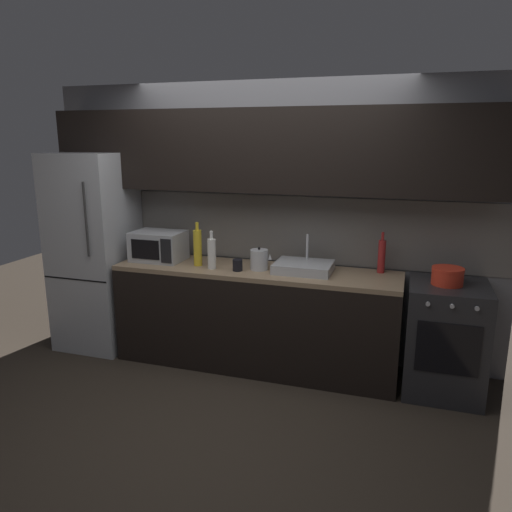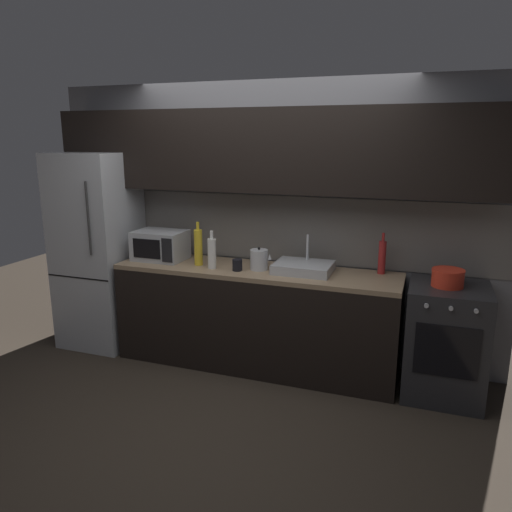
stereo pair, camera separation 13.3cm
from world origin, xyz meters
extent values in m
plane|color=#2D261E|center=(0.00, 0.00, 0.00)|extent=(10.00, 10.00, 0.00)
cube|color=slate|center=(0.00, 1.30, 1.25)|extent=(4.23, 0.10, 2.50)
cube|color=slate|center=(0.00, 1.25, 1.20)|extent=(4.23, 0.01, 0.60)
cube|color=black|center=(0.00, 1.08, 1.90)|extent=(3.89, 0.34, 0.70)
cube|color=black|center=(0.00, 0.90, 0.43)|extent=(2.49, 0.60, 0.86)
cube|color=#8C7256|center=(0.00, 0.90, 0.88)|extent=(2.49, 0.60, 0.04)
cube|color=#ADAFB5|center=(-1.63, 0.90, 0.94)|extent=(0.68, 0.66, 1.88)
cube|color=black|center=(-1.63, 0.57, 0.75)|extent=(0.67, 0.00, 0.01)
cylinder|color=#333333|center=(-1.44, 0.55, 1.31)|extent=(0.02, 0.02, 0.66)
cube|color=#232326|center=(1.59, 0.90, 0.45)|extent=(0.60, 0.60, 0.90)
cube|color=black|center=(1.59, 0.60, 0.50)|extent=(0.45, 0.01, 0.40)
cylinder|color=#B2B2B7|center=(1.42, 0.59, 0.83)|extent=(0.03, 0.02, 0.03)
cylinder|color=#B2B2B7|center=(1.59, 0.59, 0.83)|extent=(0.03, 0.02, 0.03)
cylinder|color=#B2B2B7|center=(1.75, 0.59, 0.83)|extent=(0.03, 0.02, 0.03)
cube|color=#A8AAAF|center=(-0.95, 0.92, 1.04)|extent=(0.46, 0.34, 0.27)
cube|color=black|center=(-0.99, 0.75, 1.04)|extent=(0.28, 0.01, 0.18)
cube|color=black|center=(-0.78, 0.75, 1.04)|extent=(0.10, 0.01, 0.22)
cube|color=#ADAFB5|center=(0.42, 0.93, 0.94)|extent=(0.48, 0.38, 0.08)
cylinder|color=silver|center=(0.42, 1.06, 1.09)|extent=(0.02, 0.02, 0.22)
cylinder|color=#B7BABF|center=(0.04, 0.88, 0.99)|extent=(0.15, 0.15, 0.18)
sphere|color=black|center=(0.04, 0.88, 1.09)|extent=(0.02, 0.02, 0.02)
cone|color=#B7BABF|center=(0.14, 0.88, 1.02)|extent=(0.03, 0.03, 0.05)
cylinder|color=#A82323|center=(1.05, 1.10, 1.04)|extent=(0.06, 0.06, 0.28)
cylinder|color=#A82323|center=(1.05, 1.10, 1.21)|extent=(0.02, 0.02, 0.07)
cylinder|color=gold|center=(-0.52, 0.85, 1.06)|extent=(0.07, 0.07, 0.32)
cylinder|color=gold|center=(-0.52, 0.85, 1.25)|extent=(0.03, 0.03, 0.07)
cylinder|color=silver|center=(-0.36, 0.79, 1.03)|extent=(0.07, 0.07, 0.26)
cylinder|color=silver|center=(-0.36, 0.79, 1.20)|extent=(0.03, 0.03, 0.07)
cylinder|color=black|center=(-0.12, 0.79, 0.95)|extent=(0.08, 0.08, 0.10)
cylinder|color=red|center=(1.56, 0.90, 0.96)|extent=(0.24, 0.24, 0.12)
cylinder|color=red|center=(1.56, 0.90, 1.03)|extent=(0.24, 0.24, 0.02)
camera|label=1|loc=(1.26, -3.01, 2.01)|focal=34.37mm
camera|label=2|loc=(1.38, -2.97, 2.01)|focal=34.37mm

